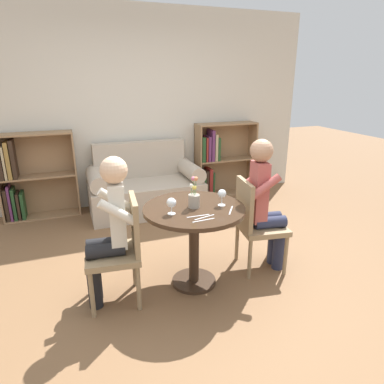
{
  "coord_description": "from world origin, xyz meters",
  "views": [
    {
      "loc": [
        -0.96,
        -2.53,
        1.8
      ],
      "look_at": [
        0.0,
        0.05,
        0.86
      ],
      "focal_mm": 32.0,
      "sensor_mm": 36.0,
      "label": 1
    }
  ],
  "objects_px": {
    "couch": "(145,188)",
    "bookshelf_right": "(217,160)",
    "person_left": "(108,228)",
    "chair_right": "(255,221)",
    "chair_left": "(121,246)",
    "bookshelf_left": "(28,178)",
    "wine_glass_left": "(171,203)",
    "flower_vase": "(194,198)",
    "person_right": "(265,202)",
    "wine_glass_right": "(222,194)"
  },
  "relations": [
    {
      "from": "couch",
      "to": "wine_glass_right",
      "type": "height_order",
      "value": "couch"
    },
    {
      "from": "couch",
      "to": "wine_glass_right",
      "type": "xyz_separation_m",
      "value": [
        0.24,
        -1.97,
        0.53
      ]
    },
    {
      "from": "bookshelf_left",
      "to": "person_right",
      "type": "relative_size",
      "value": 0.88
    },
    {
      "from": "bookshelf_right",
      "to": "wine_glass_right",
      "type": "distance_m",
      "value": 2.46
    },
    {
      "from": "chair_left",
      "to": "chair_right",
      "type": "distance_m",
      "value": 1.27
    },
    {
      "from": "bookshelf_right",
      "to": "wine_glass_left",
      "type": "height_order",
      "value": "bookshelf_right"
    },
    {
      "from": "wine_glass_left",
      "to": "bookshelf_left",
      "type": "bearing_deg",
      "value": 118.77
    },
    {
      "from": "couch",
      "to": "person_right",
      "type": "xyz_separation_m",
      "value": [
        0.72,
        -1.9,
        0.37
      ]
    },
    {
      "from": "chair_left",
      "to": "wine_glass_right",
      "type": "xyz_separation_m",
      "value": [
        0.87,
        -0.02,
        0.35
      ]
    },
    {
      "from": "bookshelf_right",
      "to": "chair_right",
      "type": "relative_size",
      "value": 1.25
    },
    {
      "from": "chair_right",
      "to": "person_right",
      "type": "distance_m",
      "value": 0.21
    },
    {
      "from": "couch",
      "to": "bookshelf_right",
      "type": "height_order",
      "value": "bookshelf_right"
    },
    {
      "from": "bookshelf_right",
      "to": "chair_left",
      "type": "height_order",
      "value": "bookshelf_right"
    },
    {
      "from": "bookshelf_right",
      "to": "chair_right",
      "type": "height_order",
      "value": "bookshelf_right"
    },
    {
      "from": "flower_vase",
      "to": "couch",
      "type": "bearing_deg",
      "value": 90.13
    },
    {
      "from": "bookshelf_right",
      "to": "wine_glass_right",
      "type": "bearing_deg",
      "value": -113.63
    },
    {
      "from": "chair_left",
      "to": "person_right",
      "type": "relative_size",
      "value": 0.71
    },
    {
      "from": "wine_glass_right",
      "to": "wine_glass_left",
      "type": "bearing_deg",
      "value": -175.82
    },
    {
      "from": "bookshelf_left",
      "to": "wine_glass_left",
      "type": "relative_size",
      "value": 8.24
    },
    {
      "from": "chair_left",
      "to": "person_left",
      "type": "xyz_separation_m",
      "value": [
        -0.09,
        0.01,
        0.17
      ]
    },
    {
      "from": "person_right",
      "to": "bookshelf_right",
      "type": "bearing_deg",
      "value": -4.45
    },
    {
      "from": "wine_glass_left",
      "to": "wine_glass_right",
      "type": "xyz_separation_m",
      "value": [
        0.46,
        0.03,
        0.01
      ]
    },
    {
      "from": "bookshelf_left",
      "to": "person_right",
      "type": "distance_m",
      "value": 3.09
    },
    {
      "from": "bookshelf_left",
      "to": "flower_vase",
      "type": "distance_m",
      "value": 2.66
    },
    {
      "from": "bookshelf_right",
      "to": "person_right",
      "type": "height_order",
      "value": "person_right"
    },
    {
      "from": "bookshelf_right",
      "to": "person_left",
      "type": "bearing_deg",
      "value": -131.4
    },
    {
      "from": "chair_right",
      "to": "flower_vase",
      "type": "relative_size",
      "value": 3.39
    },
    {
      "from": "person_right",
      "to": "flower_vase",
      "type": "distance_m",
      "value": 0.73
    },
    {
      "from": "bookshelf_left",
      "to": "wine_glass_left",
      "type": "distance_m",
      "value": 2.61
    },
    {
      "from": "chair_left",
      "to": "person_left",
      "type": "height_order",
      "value": "person_left"
    },
    {
      "from": "chair_left",
      "to": "bookshelf_left",
      "type": "bearing_deg",
      "value": -153.56
    },
    {
      "from": "person_right",
      "to": "flower_vase",
      "type": "bearing_deg",
      "value": 100.07
    },
    {
      "from": "person_left",
      "to": "wine_glass_right",
      "type": "xyz_separation_m",
      "value": [
        0.96,
        -0.04,
        0.18
      ]
    },
    {
      "from": "person_left",
      "to": "chair_right",
      "type": "bearing_deg",
      "value": 97.78
    },
    {
      "from": "chair_left",
      "to": "person_left",
      "type": "distance_m",
      "value": 0.19
    },
    {
      "from": "couch",
      "to": "person_left",
      "type": "xyz_separation_m",
      "value": [
        -0.72,
        -1.93,
        0.35
      ]
    },
    {
      "from": "chair_left",
      "to": "bookshelf_right",
      "type": "bearing_deg",
      "value": 145.84
    },
    {
      "from": "couch",
      "to": "bookshelf_left",
      "type": "bearing_deg",
      "value": 169.48
    },
    {
      "from": "chair_right",
      "to": "wine_glass_right",
      "type": "relative_size",
      "value": 6.25
    },
    {
      "from": "bookshelf_left",
      "to": "chair_right",
      "type": "distance_m",
      "value": 3.01
    },
    {
      "from": "bookshelf_left",
      "to": "flower_vase",
      "type": "bearing_deg",
      "value": -56.09
    },
    {
      "from": "bookshelf_left",
      "to": "bookshelf_right",
      "type": "relative_size",
      "value": 1.0
    },
    {
      "from": "chair_right",
      "to": "flower_vase",
      "type": "height_order",
      "value": "flower_vase"
    },
    {
      "from": "bookshelf_right",
      "to": "person_right",
      "type": "xyz_separation_m",
      "value": [
        -0.5,
        -2.17,
        0.13
      ]
    },
    {
      "from": "bookshelf_left",
      "to": "person_right",
      "type": "xyz_separation_m",
      "value": [
        2.19,
        -2.17,
        0.14
      ]
    },
    {
      "from": "couch",
      "to": "bookshelf_left",
      "type": "xyz_separation_m",
      "value": [
        -1.47,
        0.27,
        0.23
      ]
    },
    {
      "from": "wine_glass_right",
      "to": "chair_left",
      "type": "bearing_deg",
      "value": 178.39
    },
    {
      "from": "flower_vase",
      "to": "person_right",
      "type": "bearing_deg",
      "value": 1.63
    },
    {
      "from": "wine_glass_right",
      "to": "flower_vase",
      "type": "xyz_separation_m",
      "value": [
        -0.23,
        0.05,
        -0.02
      ]
    },
    {
      "from": "chair_left",
      "to": "flower_vase",
      "type": "distance_m",
      "value": 0.72
    }
  ]
}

